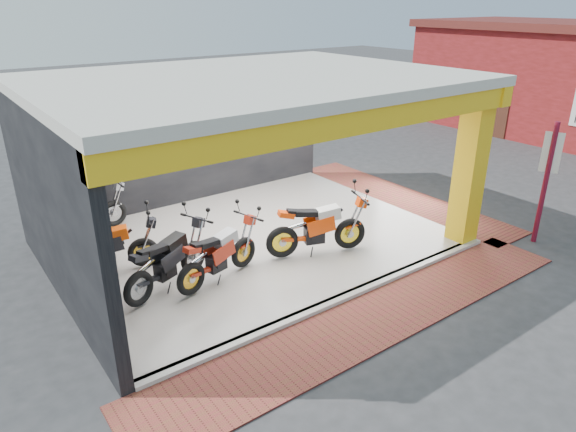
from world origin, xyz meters
The scene contains 17 objects.
ground centered at (0.00, 0.00, 0.00)m, with size 80.00×80.00×0.00m, color #2D2D30.
showroom_floor centered at (0.00, 2.00, 0.05)m, with size 8.00×6.00×0.10m, color silver.
showroom_ceiling centered at (0.00, 2.00, 3.60)m, with size 8.40×6.40×0.20m, color beige.
back_wall centered at (0.00, 5.10, 1.75)m, with size 8.20×0.20×3.50m, color black.
left_wall centered at (-4.10, 2.00, 1.75)m, with size 0.20×6.20×3.50m, color black.
corner_column centered at (3.75, -0.75, 1.75)m, with size 0.50×0.50×3.50m, color yellow.
header_beam_front centered at (0.00, -1.00, 3.30)m, with size 8.40×0.30×0.40m, color yellow.
header_beam_right centered at (4.00, 2.00, 3.30)m, with size 0.30×6.40×0.40m, color yellow.
floor_kerb centered at (0.00, -1.02, 0.05)m, with size 8.00×0.20×0.10m, color silver.
paver_front centered at (0.00, -1.80, 0.01)m, with size 9.00×1.40×0.03m, color maroon.
paver_right centered at (4.80, 2.00, 0.01)m, with size 1.40×7.00×0.03m, color maroon.
signpost centered at (5.14, -1.73, 1.50)m, with size 0.17×0.36×2.74m.
moto_hero centered at (1.33, 0.32, 0.81)m, with size 2.31×0.86×1.41m, color #FF440A, non-canonical shape.
moto_row_a centered at (-0.93, 0.97, 0.74)m, with size 2.10×0.78×1.29m, color red, non-canonical shape.
moto_row_b centered at (-1.84, 1.37, 0.76)m, with size 2.17×0.80×1.33m, color black, non-canonical shape.
moto_row_c centered at (-2.53, 2.17, 0.73)m, with size 2.06×0.76×1.26m, color black, non-canonical shape.
moto_row_d centered at (-2.34, 4.50, 0.75)m, with size 2.12×0.79×1.30m, color #A6A8AD, non-canonical shape.
Camera 1 is at (-5.62, -6.91, 5.08)m, focal length 32.00 mm.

